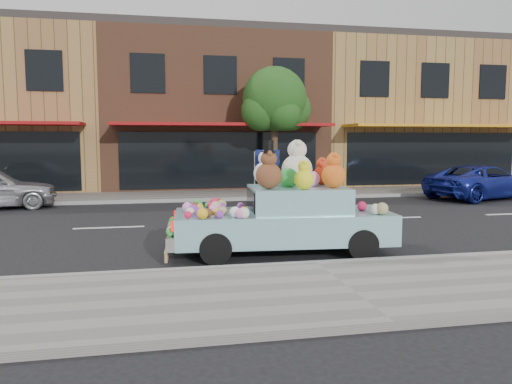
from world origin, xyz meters
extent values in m
plane|color=black|center=(0.00, 0.00, 0.00)|extent=(120.00, 120.00, 0.00)
cube|color=gray|center=(0.00, -6.50, 0.06)|extent=(60.00, 3.00, 0.12)
cube|color=gray|center=(0.00, 6.50, 0.06)|extent=(60.00, 3.00, 0.12)
cube|color=gray|center=(0.00, -5.00, 0.07)|extent=(60.00, 0.12, 0.13)
cube|color=gray|center=(0.00, 5.00, 0.07)|extent=(60.00, 0.12, 0.13)
cube|color=black|center=(-7.00, 7.98, 5.00)|extent=(1.40, 0.06, 1.60)
cube|color=brown|center=(0.00, 12.00, 3.50)|extent=(10.00, 8.00, 7.00)
cube|color=#332D2B|center=(0.00, 12.00, 7.15)|extent=(10.00, 8.00, 0.30)
cube|color=black|center=(0.00, 7.98, 1.40)|extent=(8.50, 0.06, 2.40)
cube|color=maroon|center=(0.00, 7.10, 2.90)|extent=(9.00, 1.80, 0.12)
cube|color=black|center=(-3.00, 7.98, 5.00)|extent=(1.40, 0.06, 1.60)
cube|color=black|center=(0.00, 7.98, 5.00)|extent=(1.40, 0.06, 1.60)
cube|color=black|center=(3.00, 7.98, 5.00)|extent=(1.40, 0.06, 1.60)
cube|color=olive|center=(10.00, 12.00, 3.50)|extent=(10.00, 8.00, 7.00)
cube|color=#332D2B|center=(10.00, 12.00, 7.15)|extent=(10.00, 8.00, 0.30)
cube|color=black|center=(10.00, 7.98, 1.40)|extent=(8.50, 0.06, 2.40)
cube|color=orange|center=(10.00, 7.10, 2.90)|extent=(9.00, 1.80, 0.12)
cube|color=black|center=(7.00, 7.98, 5.00)|extent=(1.40, 0.06, 1.60)
cube|color=black|center=(10.00, 7.98, 5.00)|extent=(1.40, 0.06, 1.60)
cube|color=black|center=(13.00, 7.98, 5.00)|extent=(1.40, 0.06, 1.60)
cylinder|color=#38281C|center=(2.00, 6.50, 1.60)|extent=(0.28, 0.28, 3.20)
sphere|color=#1D4313|center=(2.00, 6.50, 3.92)|extent=(2.60, 2.60, 2.60)
sphere|color=#1D4313|center=(2.70, 6.80, 3.52)|extent=(1.80, 1.80, 1.80)
sphere|color=#1D4313|center=(1.40, 6.30, 3.42)|extent=(1.60, 1.60, 1.60)
sphere|color=#1D4313|center=(2.20, 5.90, 3.32)|extent=(1.40, 1.40, 1.40)
sphere|color=#1D4313|center=(1.70, 7.10, 3.62)|extent=(1.60, 1.60, 1.60)
imported|color=#1C289A|center=(9.63, 3.72, 0.65)|extent=(5.13, 3.42, 1.31)
cylinder|color=black|center=(1.07, -4.60, 0.30)|extent=(0.61, 0.24, 0.60)
cylinder|color=black|center=(1.18, -3.04, 0.30)|extent=(0.61, 0.24, 0.60)
cylinder|color=black|center=(-1.73, -4.39, 0.30)|extent=(0.61, 0.24, 0.60)
cylinder|color=black|center=(-1.61, -2.83, 0.30)|extent=(0.61, 0.24, 0.60)
cube|color=#94D2DD|center=(-0.27, -3.71, 0.55)|extent=(4.42, 2.02, 0.60)
cube|color=#94D2DD|center=(0.03, -3.74, 1.10)|extent=(2.01, 1.64, 0.50)
cube|color=silver|center=(-2.48, -3.55, 0.40)|extent=(0.29, 1.79, 0.26)
cube|color=red|center=(-2.49, -4.23, 0.72)|extent=(0.08, 0.28, 0.16)
cube|color=red|center=(-2.38, -2.87, 0.72)|extent=(0.08, 0.28, 0.16)
cube|color=black|center=(-0.92, -3.67, 1.10)|extent=(0.14, 1.30, 0.40)
sphere|color=brown|center=(-0.65, -4.04, 1.60)|extent=(0.51, 0.51, 0.51)
sphere|color=brown|center=(-0.65, -4.04, 1.93)|extent=(0.31, 0.31, 0.31)
sphere|color=brown|center=(-0.65, -4.15, 2.03)|extent=(0.12, 0.12, 0.12)
sphere|color=brown|center=(-0.65, -3.93, 2.03)|extent=(0.12, 0.12, 0.12)
cylinder|color=black|center=(-0.65, -4.04, 2.06)|extent=(0.30, 0.30, 0.02)
cylinder|color=black|center=(-0.65, -4.04, 2.17)|extent=(0.19, 0.19, 0.22)
sphere|color=beige|center=(0.10, -3.39, 1.67)|extent=(0.64, 0.64, 0.64)
sphere|color=beige|center=(0.10, -3.39, 2.09)|extent=(0.40, 0.40, 0.40)
sphere|color=beige|center=(0.10, -3.53, 2.22)|extent=(0.15, 0.15, 0.15)
sphere|color=beige|center=(0.10, -3.25, 2.22)|extent=(0.15, 0.15, 0.15)
sphere|color=#E55615|center=(0.65, -4.09, 1.59)|extent=(0.48, 0.48, 0.48)
sphere|color=#E55615|center=(0.65, -4.09, 1.90)|extent=(0.30, 0.30, 0.30)
sphere|color=#E55615|center=(0.65, -4.19, 1.99)|extent=(0.11, 0.11, 0.11)
sphere|color=#E55615|center=(0.65, -3.98, 1.99)|extent=(0.11, 0.11, 0.11)
sphere|color=red|center=(0.66, -3.38, 1.55)|extent=(0.39, 0.39, 0.39)
sphere|color=red|center=(0.66, -3.38, 1.80)|extent=(0.24, 0.24, 0.24)
sphere|color=red|center=(0.66, -3.47, 1.88)|extent=(0.09, 0.09, 0.09)
sphere|color=red|center=(0.66, -3.30, 1.88)|extent=(0.09, 0.09, 0.09)
sphere|color=silver|center=(-0.54, -3.24, 1.60)|extent=(0.49, 0.49, 0.49)
sphere|color=silver|center=(-0.54, -3.24, 1.91)|extent=(0.31, 0.31, 0.31)
sphere|color=silver|center=(-0.54, -3.35, 2.01)|extent=(0.12, 0.12, 0.12)
sphere|color=silver|center=(-0.54, -3.14, 2.01)|extent=(0.12, 0.12, 0.12)
sphere|color=yellow|center=(-0.01, -4.29, 1.54)|extent=(0.38, 0.38, 0.38)
sphere|color=yellow|center=(-0.01, -4.29, 1.79)|extent=(0.24, 0.24, 0.24)
sphere|color=yellow|center=(-0.01, -4.37, 1.86)|extent=(0.09, 0.09, 0.09)
sphere|color=yellow|center=(-0.01, -4.20, 1.86)|extent=(0.09, 0.09, 0.09)
sphere|color=green|center=(-0.17, -3.72, 1.53)|extent=(0.40, 0.40, 0.40)
sphere|color=pink|center=(0.33, -3.71, 1.50)|extent=(0.32, 0.32, 0.32)
sphere|color=gold|center=(-1.96, -4.37, 0.95)|extent=(0.21, 0.21, 0.21)
sphere|color=red|center=(-1.56, -2.90, 0.96)|extent=(0.22, 0.22, 0.22)
sphere|color=red|center=(-1.66, -3.05, 0.92)|extent=(0.15, 0.15, 0.15)
sphere|color=red|center=(-2.22, -4.24, 0.92)|extent=(0.14, 0.14, 0.14)
sphere|color=pink|center=(-1.27, -4.41, 0.94)|extent=(0.19, 0.19, 0.19)
sphere|color=pink|center=(-2.17, -3.43, 0.95)|extent=(0.21, 0.21, 0.21)
sphere|color=beige|center=(-1.19, -4.40, 0.95)|extent=(0.21, 0.21, 0.21)
sphere|color=#7A3093|center=(-1.98, -4.29, 0.95)|extent=(0.21, 0.21, 0.21)
sphere|color=#7A3093|center=(-2.02, -3.10, 0.92)|extent=(0.15, 0.15, 0.15)
sphere|color=#7A3093|center=(-1.47, -3.43, 0.94)|extent=(0.18, 0.18, 0.18)
sphere|color=#9B8A55|center=(-1.43, -3.04, 0.95)|extent=(0.20, 0.20, 0.20)
sphere|color=#7A3093|center=(-2.07, -3.74, 0.95)|extent=(0.20, 0.20, 0.20)
sphere|color=#7A3093|center=(-1.12, -3.55, 0.93)|extent=(0.16, 0.16, 0.16)
sphere|color=#513017|center=(-1.84, -4.17, 0.94)|extent=(0.18, 0.18, 0.18)
sphere|color=#513017|center=(-2.00, -3.14, 0.94)|extent=(0.17, 0.17, 0.17)
sphere|color=pink|center=(-1.70, -3.80, 0.95)|extent=(0.19, 0.19, 0.19)
sphere|color=pink|center=(-1.07, -3.32, 0.93)|extent=(0.16, 0.16, 0.16)
sphere|color=beige|center=(-1.19, -4.42, 0.93)|extent=(0.16, 0.16, 0.16)
sphere|color=#7A3093|center=(-1.64, -4.33, 0.93)|extent=(0.16, 0.16, 0.16)
sphere|color=green|center=(-1.72, -2.99, 0.92)|extent=(0.14, 0.14, 0.14)
sphere|color=orange|center=(-1.15, -4.15, 0.94)|extent=(0.19, 0.19, 0.19)
sphere|color=beige|center=(-2.16, -3.98, 0.94)|extent=(0.17, 0.17, 0.17)
sphere|color=white|center=(-1.34, -4.28, 0.95)|extent=(0.21, 0.21, 0.21)
sphere|color=pink|center=(-2.01, -2.86, 0.92)|extent=(0.14, 0.14, 0.14)
sphere|color=#9B8A55|center=(-1.52, -3.94, 0.94)|extent=(0.17, 0.17, 0.17)
sphere|color=gold|center=(-1.91, -3.29, 0.93)|extent=(0.15, 0.15, 0.15)
sphere|color=gold|center=(-1.67, -4.13, 0.93)|extent=(0.16, 0.16, 0.16)
sphere|color=#513017|center=(-1.45, -2.93, 0.95)|extent=(0.21, 0.21, 0.21)
sphere|color=green|center=(-1.93, -3.00, 0.96)|extent=(0.21, 0.21, 0.21)
sphere|color=#D8A88C|center=(-1.61, -3.56, 0.97)|extent=(0.22, 0.22, 0.22)
sphere|color=orange|center=(-2.45, -3.03, 0.61)|extent=(0.17, 0.17, 0.17)
sphere|color=orange|center=(-2.45, -3.03, 0.61)|extent=(0.15, 0.15, 0.15)
sphere|color=white|center=(-2.52, -4.08, 0.61)|extent=(0.16, 0.16, 0.16)
sphere|color=green|center=(-2.54, -4.22, 0.61)|extent=(0.16, 0.16, 0.16)
sphere|color=#9B8A55|center=(-2.49, -3.56, 0.61)|extent=(0.17, 0.17, 0.17)
sphere|color=gold|center=(-2.51, -3.91, 0.60)|extent=(0.14, 0.14, 0.14)
sphere|color=green|center=(-2.43, -2.84, 0.61)|extent=(0.15, 0.15, 0.15)
sphere|color=gold|center=(-2.53, -4.17, 0.61)|extent=(0.16, 0.16, 0.16)
sphere|color=red|center=(-2.49, -3.56, 0.60)|extent=(0.13, 0.13, 0.13)
sphere|color=green|center=(-2.46, -3.18, 0.61)|extent=(0.17, 0.17, 0.17)
sphere|color=beige|center=(1.40, -4.43, 0.96)|extent=(0.21, 0.21, 0.21)
sphere|color=green|center=(1.57, -4.37, 0.95)|extent=(0.21, 0.21, 0.21)
sphere|color=red|center=(1.33, -3.92, 0.95)|extent=(0.19, 0.19, 0.19)
sphere|color=#9B8A55|center=(1.49, -4.50, 0.97)|extent=(0.24, 0.24, 0.24)
cylinder|color=#997A54|center=(-2.63, -4.39, 0.17)|extent=(0.06, 0.06, 0.17)
sphere|color=#997A54|center=(-2.63, -4.39, 0.26)|extent=(0.07, 0.07, 0.07)
cylinder|color=#997A54|center=(-2.62, -4.26, 0.17)|extent=(0.06, 0.06, 0.17)
sphere|color=#997A54|center=(-2.62, -4.26, 0.26)|extent=(0.07, 0.07, 0.07)
cylinder|color=#997A54|center=(-2.61, -4.13, 0.17)|extent=(0.06, 0.06, 0.17)
sphere|color=#997A54|center=(-2.61, -4.13, 0.26)|extent=(0.07, 0.07, 0.07)
cylinder|color=#997A54|center=(-2.60, -4.00, 0.17)|extent=(0.06, 0.06, 0.17)
sphere|color=#997A54|center=(-2.60, -4.00, 0.26)|extent=(0.07, 0.07, 0.07)
cylinder|color=#997A54|center=(-2.59, -3.87, 0.17)|extent=(0.06, 0.06, 0.17)
sphere|color=#997A54|center=(-2.59, -3.87, 0.26)|extent=(0.07, 0.07, 0.07)
cylinder|color=#997A54|center=(-2.58, -3.74, 0.17)|extent=(0.06, 0.06, 0.17)
sphere|color=#997A54|center=(-2.58, -3.74, 0.26)|extent=(0.07, 0.07, 0.07)
cylinder|color=#997A54|center=(-2.57, -3.61, 0.17)|extent=(0.06, 0.06, 0.17)
sphere|color=#997A54|center=(-2.57, -3.61, 0.26)|extent=(0.07, 0.07, 0.07)
cylinder|color=#997A54|center=(-2.56, -3.48, 0.17)|extent=(0.06, 0.06, 0.17)
sphere|color=#997A54|center=(-2.56, -3.48, 0.26)|extent=(0.07, 0.07, 0.07)
cylinder|color=#997A54|center=(-2.55, -3.35, 0.17)|extent=(0.06, 0.06, 0.17)
sphere|color=#997A54|center=(-2.55, -3.35, 0.26)|extent=(0.07, 0.07, 0.07)
cylinder|color=#997A54|center=(-2.54, -3.22, 0.17)|extent=(0.06, 0.06, 0.17)
sphere|color=#997A54|center=(-2.54, -3.22, 0.26)|extent=(0.07, 0.07, 0.07)
cylinder|color=#997A54|center=(-2.53, -3.09, 0.17)|extent=(0.06, 0.06, 0.17)
sphere|color=#997A54|center=(-2.53, -3.09, 0.26)|extent=(0.07, 0.07, 0.07)
cylinder|color=#997A54|center=(-2.52, -2.96, 0.17)|extent=(0.06, 0.06, 0.17)
sphere|color=#997A54|center=(-2.52, -2.96, 0.26)|extent=(0.07, 0.07, 0.07)
cylinder|color=#997A54|center=(-2.51, -2.83, 0.17)|extent=(0.06, 0.06, 0.17)
sphere|color=#997A54|center=(-2.51, -2.83, 0.26)|extent=(0.07, 0.07, 0.07)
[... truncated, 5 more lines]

